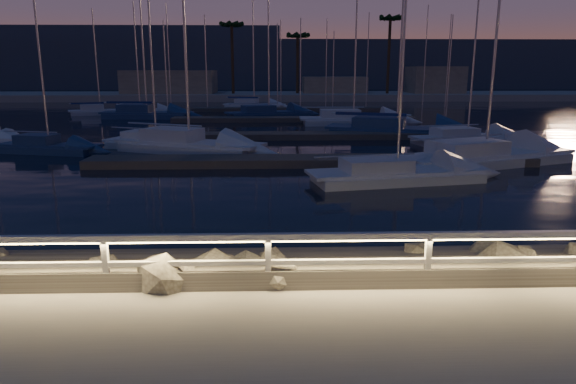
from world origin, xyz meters
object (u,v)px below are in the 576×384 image
at_px(sailboat_h, 481,155).
at_px(sailboat_k, 267,113).
at_px(sailboat_i, 99,111).
at_px(sailboat_m, 138,110).
at_px(sailboat_f, 154,142).
at_px(sailboat_g, 351,119).
at_px(sailboat_a, 47,146).
at_px(guard_rail, 372,247).
at_px(sailboat_l, 393,129).
at_px(sailboat_n, 253,105).
at_px(sailboat_j, 145,113).
at_px(sailboat_b, 186,144).
at_px(sailboat_c, 465,138).
at_px(sailboat_d, 393,173).

height_order(sailboat_h, sailboat_k, sailboat_h).
height_order(sailboat_i, sailboat_m, sailboat_m).
bearing_deg(sailboat_f, sailboat_m, 127.45).
bearing_deg(sailboat_m, sailboat_h, -62.08).
relative_size(sailboat_f, sailboat_g, 0.71).
bearing_deg(sailboat_a, guard_rail, -39.52).
height_order(sailboat_a, sailboat_k, sailboat_k).
bearing_deg(sailboat_l, sailboat_g, 123.70).
height_order(sailboat_a, sailboat_n, sailboat_n).
bearing_deg(sailboat_j, sailboat_h, -42.79).
height_order(sailboat_i, sailboat_n, sailboat_n).
relative_size(sailboat_b, sailboat_l, 0.88).
xyz_separation_m(sailboat_f, sailboat_m, (-7.12, 24.52, 0.03)).
distance_m(guard_rail, sailboat_c, 25.32).
relative_size(guard_rail, sailboat_k, 3.05).
bearing_deg(sailboat_j, sailboat_f, -69.36).
bearing_deg(sailboat_l, sailboat_i, 165.37).
bearing_deg(sailboat_k, sailboat_i, 148.35).
relative_size(sailboat_g, sailboat_l, 0.93).
relative_size(sailboat_k, sailboat_n, 1.15).
distance_m(guard_rail, sailboat_n, 54.42).
bearing_deg(sailboat_j, sailboat_c, -31.23).
xyz_separation_m(sailboat_f, sailboat_h, (17.45, -5.80, 0.06)).
height_order(guard_rail, sailboat_h, sailboat_h).
xyz_separation_m(sailboat_h, sailboat_m, (-24.57, 30.32, -0.04)).
bearing_deg(sailboat_l, sailboat_k, 141.70).
relative_size(guard_rail, sailboat_j, 2.98).
distance_m(sailboat_d, sailboat_f, 15.52).
bearing_deg(sailboat_i, sailboat_f, -88.29).
xyz_separation_m(sailboat_j, sailboat_n, (9.99, 12.72, -0.05)).
bearing_deg(sailboat_n, guard_rail, -70.74).
xyz_separation_m(sailboat_a, sailboat_d, (17.84, -8.32, -0.00)).
xyz_separation_m(guard_rail, sailboat_n, (-4.28, 54.24, -0.95)).
bearing_deg(guard_rail, sailboat_h, 61.77).
bearing_deg(sailboat_b, guard_rail, -47.87).
relative_size(sailboat_d, sailboat_l, 0.76).
distance_m(guard_rail, sailboat_f, 23.46).
xyz_separation_m(sailboat_i, sailboat_j, (5.82, -4.29, 0.07)).
bearing_deg(sailboat_l, sailboat_d, -83.21).
height_order(sailboat_g, sailboat_m, sailboat_g).
height_order(sailboat_h, sailboat_m, sailboat_h).
bearing_deg(sailboat_c, sailboat_b, 176.86).
bearing_deg(sailboat_g, sailboat_n, 115.43).
relative_size(sailboat_c, sailboat_g, 0.80).
height_order(sailboat_b, sailboat_g, sailboat_g).
height_order(sailboat_b, sailboat_n, sailboat_b).
relative_size(sailboat_g, sailboat_h, 0.96).
bearing_deg(sailboat_f, guard_rail, -46.34).
height_order(sailboat_c, sailboat_k, sailboat_k).
distance_m(sailboat_c, sailboat_l, 5.62).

